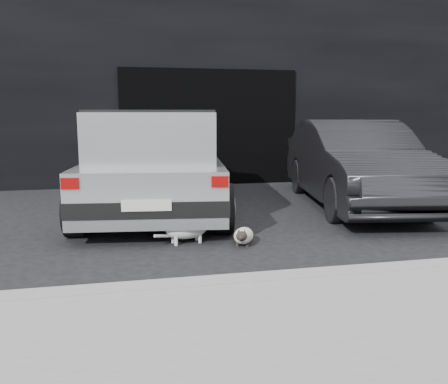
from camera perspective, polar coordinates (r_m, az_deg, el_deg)
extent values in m
plane|color=black|center=(6.92, -3.73, -4.10)|extent=(80.00, 80.00, 0.00)
cube|color=black|center=(12.84, -3.47, 13.35)|extent=(34.00, 4.00, 5.00)
cube|color=black|center=(10.84, -1.74, 7.74)|extent=(4.00, 0.10, 2.60)
cube|color=gray|center=(4.78, 13.30, -9.83)|extent=(18.00, 0.25, 0.12)
cube|color=gray|center=(3.82, 21.35, -15.38)|extent=(18.00, 2.20, 0.11)
cube|color=silver|center=(7.96, -8.12, 1.73)|extent=(2.56, 4.70, 0.71)
cube|color=silver|center=(7.67, -8.33, 6.77)|extent=(2.13, 3.19, 0.71)
cube|color=black|center=(7.67, -8.33, 6.77)|extent=(2.13, 3.08, 0.57)
cube|color=black|center=(5.86, -9.22, -2.10)|extent=(2.03, 0.44, 0.21)
cube|color=black|center=(10.12, -7.45, 2.78)|extent=(2.03, 0.44, 0.21)
cube|color=silver|center=(5.75, -9.31, -1.62)|extent=(0.59, 0.10, 0.14)
cube|color=#8C0707|center=(5.84, -18.06, 0.96)|extent=(0.21, 0.06, 0.14)
cube|color=#8C0707|center=(5.71, -0.49, 1.24)|extent=(0.21, 0.06, 0.14)
cube|color=black|center=(7.67, -8.40, 9.56)|extent=(2.09, 2.89, 0.03)
cylinder|color=black|center=(6.56, -17.39, -2.20)|extent=(0.34, 0.72, 0.69)
cylinder|color=slate|center=(6.59, -18.56, -2.20)|extent=(0.07, 0.38, 0.38)
cylinder|color=black|center=(6.42, -0.11, -2.00)|extent=(0.34, 0.72, 0.69)
cylinder|color=slate|center=(6.44, 1.11, -1.98)|extent=(0.07, 0.38, 0.38)
cylinder|color=black|center=(9.62, -13.41, 1.57)|extent=(0.34, 0.72, 0.69)
cylinder|color=slate|center=(9.64, -14.22, 1.55)|extent=(0.07, 0.38, 0.38)
cylinder|color=black|center=(9.53, -1.72, 1.75)|extent=(0.34, 0.72, 0.69)
cylinder|color=slate|center=(9.54, -0.89, 1.76)|extent=(0.07, 0.38, 0.38)
imported|color=black|center=(8.63, 15.47, 3.34)|extent=(2.33, 4.78, 1.51)
ellipsoid|color=beige|center=(5.97, 2.37, -5.25)|extent=(0.40, 0.54, 0.19)
ellipsoid|color=beige|center=(5.85, 2.25, -5.33)|extent=(0.27, 0.27, 0.18)
ellipsoid|color=black|center=(5.72, 2.12, -5.34)|extent=(0.17, 0.16, 0.12)
sphere|color=black|center=(5.67, 2.06, -5.54)|extent=(0.05, 0.05, 0.05)
cone|color=black|center=(5.72, 2.49, -4.76)|extent=(0.06, 0.07, 0.06)
cone|color=black|center=(5.72, 1.79, -4.73)|extent=(0.06, 0.07, 0.06)
cylinder|color=black|center=(5.85, 2.81, -6.32)|extent=(0.04, 0.04, 0.06)
cylinder|color=black|center=(5.86, 1.63, -6.28)|extent=(0.04, 0.04, 0.06)
cylinder|color=black|center=(6.12, 3.06, -5.60)|extent=(0.04, 0.04, 0.06)
cylinder|color=black|center=(6.14, 1.93, -5.56)|extent=(0.04, 0.04, 0.06)
cylinder|color=black|center=(6.24, 2.61, -4.92)|extent=(0.04, 0.27, 0.08)
ellipsoid|color=silver|center=(6.00, -4.54, -4.55)|extent=(0.57, 0.36, 0.23)
ellipsoid|color=silver|center=(6.04, -3.34, -4.21)|extent=(0.27, 0.27, 0.19)
ellipsoid|color=silver|center=(6.07, -2.11, -3.37)|extent=(0.16, 0.17, 0.14)
sphere|color=silver|center=(6.09, -1.57, -3.39)|extent=(0.06, 0.06, 0.06)
cone|color=silver|center=(6.08, -2.38, -2.73)|extent=(0.07, 0.06, 0.07)
cone|color=silver|center=(6.01, -2.12, -2.88)|extent=(0.07, 0.06, 0.07)
cylinder|color=silver|center=(6.14, -3.33, -5.21)|extent=(0.04, 0.04, 0.13)
cylinder|color=silver|center=(6.02, -2.90, -5.51)|extent=(0.04, 0.04, 0.13)
cylinder|color=silver|center=(6.04, -6.16, -5.49)|extent=(0.04, 0.04, 0.13)
cylinder|color=silver|center=(5.92, -5.78, -5.80)|extent=(0.04, 0.04, 0.13)
cylinder|color=silver|center=(5.93, -7.22, -5.27)|extent=(0.27, 0.18, 0.09)
ellipsoid|color=gray|center=(5.95, -5.36, -4.46)|extent=(0.22, 0.18, 0.10)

